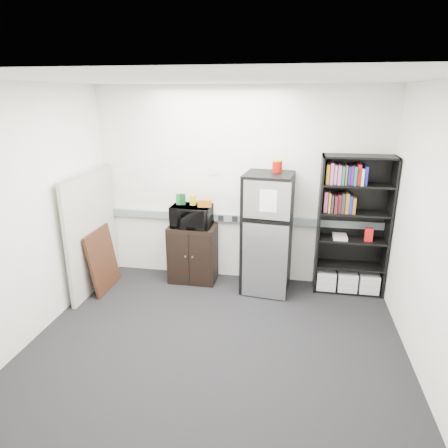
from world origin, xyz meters
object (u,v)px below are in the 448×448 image
(cabinet, at_px, (193,254))
(microwave, at_px, (192,216))
(cubicle_partition, at_px, (92,231))
(refrigerator, at_px, (267,234))
(bookshelf, at_px, (352,227))

(cabinet, distance_m, microwave, 0.56)
(cubicle_partition, distance_m, cabinet, 1.40)
(microwave, bearing_deg, cabinet, 91.59)
(microwave, distance_m, refrigerator, 1.06)
(cabinet, bearing_deg, bookshelf, 1.72)
(cubicle_partition, bearing_deg, refrigerator, 8.34)
(bookshelf, xyz_separation_m, refrigerator, (-1.10, -0.14, -0.11))
(cabinet, xyz_separation_m, refrigerator, (1.05, -0.08, 0.39))
(microwave, relative_size, refrigerator, 0.33)
(bookshelf, bearing_deg, refrigerator, -172.54)
(microwave, height_order, refrigerator, refrigerator)
(microwave, bearing_deg, cubicle_partition, -160.84)
(bookshelf, bearing_deg, microwave, -177.86)
(bookshelf, distance_m, microwave, 2.15)
(cubicle_partition, distance_m, microwave, 1.35)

